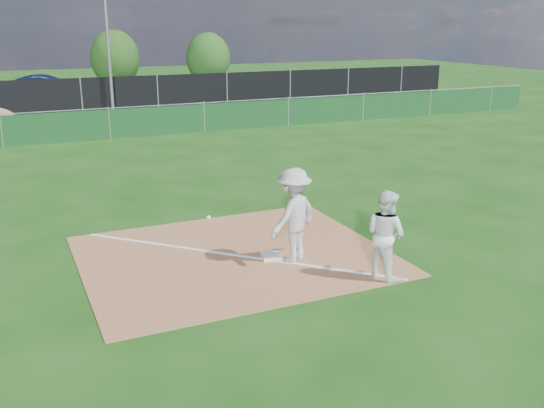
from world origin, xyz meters
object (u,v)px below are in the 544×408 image
(runner, at_px, (386,234))
(tree_mid, at_px, (115,58))
(light_pole, at_px, (107,33))
(car_mid, at_px, (46,89))
(play_at_first, at_px, (294,215))
(car_right, at_px, (143,87))
(first_base, at_px, (271,256))
(tree_right, at_px, (208,58))

(runner, relative_size, tree_mid, 0.41)
(light_pole, relative_size, car_mid, 1.70)
(play_at_first, xyz_separation_m, tree_mid, (2.94, 34.36, 1.13))
(play_at_first, height_order, car_right, play_at_first)
(light_pole, relative_size, tree_mid, 1.97)
(play_at_first, distance_m, car_right, 28.24)
(light_pole, height_order, first_base, light_pole)
(runner, bearing_deg, play_at_first, 25.36)
(play_at_first, xyz_separation_m, tree_right, (9.53, 33.42, 1.02))
(first_base, xyz_separation_m, tree_right, (9.90, 33.17, 1.91))
(car_mid, bearing_deg, car_right, -75.44)
(car_mid, relative_size, tree_mid, 1.16)
(car_mid, distance_m, car_right, 5.73)
(light_pole, height_order, car_right, light_pole)
(runner, bearing_deg, tree_mid, -17.33)
(car_right, height_order, tree_right, tree_right)
(car_right, bearing_deg, runner, 169.63)
(light_pole, distance_m, tree_mid, 12.35)
(light_pole, distance_m, car_mid, 7.16)
(car_right, bearing_deg, light_pole, 146.56)
(light_pole, xyz_separation_m, car_right, (2.92, 5.62, -3.36))
(car_mid, distance_m, tree_mid, 8.23)
(first_base, relative_size, play_at_first, 0.16)
(tree_right, bearing_deg, car_right, -138.56)
(play_at_first, distance_m, tree_right, 34.76)
(car_mid, distance_m, tree_right, 13.01)
(tree_right, bearing_deg, first_base, -106.62)
(light_pole, xyz_separation_m, first_base, (-0.88, -22.17, -3.94))
(car_right, relative_size, tree_mid, 1.08)
(car_mid, xyz_separation_m, tree_right, (11.84, 5.27, 1.18))
(light_pole, relative_size, runner, 4.78)
(runner, xyz_separation_m, tree_mid, (1.75, 35.78, 1.25))
(first_base, height_order, tree_mid, tree_mid)
(play_at_first, height_order, runner, play_at_first)
(car_right, bearing_deg, tree_right, -54.57)
(light_pole, xyz_separation_m, tree_mid, (2.43, 11.95, -1.91))
(light_pole, relative_size, play_at_first, 3.30)
(light_pole, height_order, runner, light_pole)
(play_at_first, bearing_deg, tree_right, 74.08)
(car_mid, bearing_deg, play_at_first, -159.53)
(light_pole, distance_m, car_right, 7.17)
(runner, height_order, car_mid, runner)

